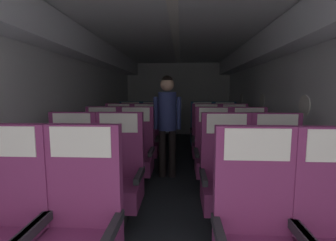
{
  "coord_description": "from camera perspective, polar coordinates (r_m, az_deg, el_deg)",
  "views": [
    {
      "loc": [
        0.09,
        0.06,
        1.35
      ],
      "look_at": [
        -0.1,
        3.58,
        0.92
      ],
      "focal_mm": 25.2,
      "sensor_mm": 36.0,
      "label": 1
    }
  ],
  "objects": [
    {
      "name": "ground",
      "position": [
        3.94,
        1.65,
        -13.19
      ],
      "size": [
        3.47,
        7.93,
        0.02
      ],
      "primitive_type": "cube",
      "color": "#23282D"
    },
    {
      "name": "fuselage_shell",
      "position": [
        3.98,
        1.85,
        11.35
      ],
      "size": [
        3.35,
        7.58,
        2.3
      ],
      "color": "silver",
      "rests_on": "ground"
    },
    {
      "name": "seat_a_left_window",
      "position": [
        1.98,
        -34.96,
        -20.67
      ],
      "size": [
        0.53,
        0.47,
        1.14
      ],
      "color": "#38383D",
      "rests_on": "ground"
    },
    {
      "name": "seat_a_left_aisle",
      "position": [
        1.75,
        -20.75,
        -23.58
      ],
      "size": [
        0.53,
        0.47,
        1.14
      ],
      "color": "#38383D",
      "rests_on": "ground"
    },
    {
      "name": "seat_a_right_window",
      "position": [
        1.68,
        20.8,
        -24.96
      ],
      "size": [
        0.53,
        0.47,
        1.14
      ],
      "color": "#38383D",
      "rests_on": "ground"
    },
    {
      "name": "seat_b_left_window",
      "position": [
        2.7,
        -22.48,
        -12.51
      ],
      "size": [
        0.53,
        0.47,
        1.14
      ],
      "color": "#38383D",
      "rests_on": "ground"
    },
    {
      "name": "seat_b_left_aisle",
      "position": [
        2.56,
        -12.05,
        -13.27
      ],
      "size": [
        0.53,
        0.47,
        1.14
      ],
      "color": "#38383D",
      "rests_on": "ground"
    },
    {
      "name": "seat_b_right_aisle",
      "position": [
        2.65,
        24.97,
        -13.01
      ],
      "size": [
        0.53,
        0.47,
        1.14
      ],
      "color": "#38383D",
      "rests_on": "ground"
    },
    {
      "name": "seat_b_right_window",
      "position": [
        2.51,
        13.95,
        -13.67
      ],
      "size": [
        0.53,
        0.47,
        1.14
      ],
      "color": "#38383D",
      "rests_on": "ground"
    },
    {
      "name": "seat_c_left_window",
      "position": [
        3.55,
        -15.73,
        -7.62
      ],
      "size": [
        0.53,
        0.47,
        1.14
      ],
      "color": "#38383D",
      "rests_on": "ground"
    },
    {
      "name": "seat_c_left_aisle",
      "position": [
        3.44,
        -7.89,
        -7.91
      ],
      "size": [
        0.53,
        0.47,
        1.14
      ],
      "color": "#38383D",
      "rests_on": "ground"
    },
    {
      "name": "seat_c_right_aisle",
      "position": [
        3.49,
        19.06,
        -7.99
      ],
      "size": [
        0.53,
        0.47,
        1.14
      ],
      "color": "#38383D",
      "rests_on": "ground"
    },
    {
      "name": "seat_c_right_window",
      "position": [
        3.4,
        10.87,
        -8.15
      ],
      "size": [
        0.53,
        0.47,
        1.14
      ],
      "color": "#38383D",
      "rests_on": "ground"
    },
    {
      "name": "seat_d_left_window",
      "position": [
        4.42,
        -11.95,
        -4.66
      ],
      "size": [
        0.53,
        0.47,
        1.14
      ],
      "color": "#38383D",
      "rests_on": "ground"
    },
    {
      "name": "seat_d_left_aisle",
      "position": [
        4.33,
        -5.56,
        -4.79
      ],
      "size": [
        0.53,
        0.47,
        1.14
      ],
      "color": "#38383D",
      "rests_on": "ground"
    },
    {
      "name": "seat_d_right_aisle",
      "position": [
        4.39,
        15.73,
        -4.85
      ],
      "size": [
        0.53,
        0.47,
        1.14
      ],
      "color": "#38383D",
      "rests_on": "ground"
    },
    {
      "name": "seat_d_right_window",
      "position": [
        4.31,
        9.19,
        -4.9
      ],
      "size": [
        0.53,
        0.47,
        1.14
      ],
      "color": "#38383D",
      "rests_on": "ground"
    },
    {
      "name": "seat_e_left_window",
      "position": [
        5.33,
        -9.2,
        -2.64
      ],
      "size": [
        0.53,
        0.47,
        1.14
      ],
      "color": "#38383D",
      "rests_on": "ground"
    },
    {
      "name": "seat_e_left_aisle",
      "position": [
        5.26,
        -3.91,
        -2.69
      ],
      "size": [
        0.53,
        0.47,
        1.14
      ],
      "color": "#38383D",
      "rests_on": "ground"
    },
    {
      "name": "seat_e_right_aisle",
      "position": [
        5.3,
        13.57,
        -2.8
      ],
      "size": [
        0.53,
        0.47,
        1.14
      ],
      "color": "#38383D",
      "rests_on": "ground"
    },
    {
      "name": "seat_e_right_window",
      "position": [
        5.22,
        8.25,
        -2.82
      ],
      "size": [
        0.53,
        0.47,
        1.14
      ],
      "color": "#38383D",
      "rests_on": "ground"
    },
    {
      "name": "flight_attendant",
      "position": [
        3.66,
        -0.19,
        1.23
      ],
      "size": [
        0.43,
        0.28,
        1.6
      ],
      "rotation": [
        0.0,
        0.0,
        0.02
      ],
      "color": "black",
      "rests_on": "ground"
    }
  ]
}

